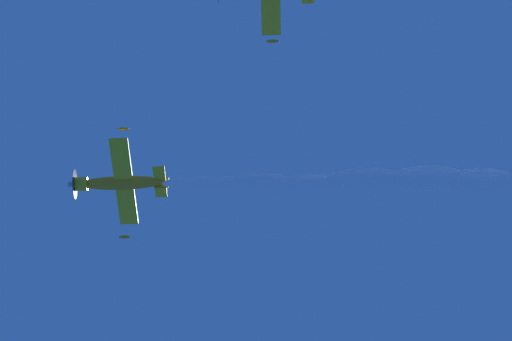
# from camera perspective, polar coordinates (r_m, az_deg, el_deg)

# --- Properties ---
(airplane_lead) EXTENTS (8.62, 8.70, 4.23)m
(airplane_lead) POSITION_cam_1_polar(r_m,az_deg,el_deg) (94.55, -7.42, -0.67)
(airplane_lead) COLOR orange
(smoke_trail_lead) EXTENTS (17.19, 27.78, 2.27)m
(smoke_trail_lead) POSITION_cam_1_polar(r_m,az_deg,el_deg) (93.97, 6.74, -0.44)
(smoke_trail_lead) COLOR white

